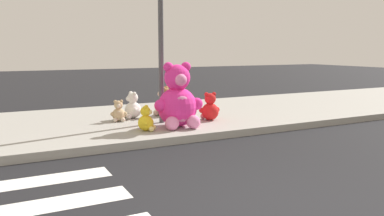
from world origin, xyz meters
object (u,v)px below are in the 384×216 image
plush_red (210,109)px  plush_yellow (146,121)px  sign_pole (161,43)px  plush_tan (119,113)px  plush_white (132,107)px  plush_brown (164,104)px  plush_pink_large (178,101)px

plush_red → plush_yellow: 1.72m
plush_red → sign_pole: bearing=168.8°
plush_tan → sign_pole: bearing=-35.5°
plush_white → plush_red: size_ratio=0.98×
plush_white → plush_brown: (0.79, -0.01, 0.03)m
plush_tan → plush_yellow: bearing=-81.1°
plush_brown → sign_pole: bearing=-116.3°
plush_white → plush_red: bearing=-34.5°
sign_pole → plush_red: bearing=-11.2°
plush_white → sign_pole: bearing=-63.3°
plush_brown → plush_yellow: size_ratio=1.40×
sign_pole → plush_pink_large: bearing=-79.3°
plush_tan → plush_red: bearing=-22.6°
plush_white → plush_yellow: bearing=-97.6°
plush_red → plush_tan: plush_red is taller
plush_pink_large → plush_red: bearing=21.6°
plush_brown → plush_tan: 1.20m
plush_brown → plush_white: bearing=179.4°
plush_red → plush_brown: bearing=124.1°
sign_pole → plush_white: sign_pole is taller
plush_pink_large → plush_tan: 1.49m
plush_white → plush_brown: bearing=-0.6°
plush_white → plush_tan: size_ratio=1.30×
plush_pink_large → plush_white: 1.50m
plush_pink_large → plush_white: plush_pink_large is taller
sign_pole → plush_red: sign_pole is taller
plush_red → plush_white: bearing=145.5°
plush_pink_large → plush_white: (-0.51, 1.38, -0.28)m
plush_white → plush_red: plush_red is taller
plush_tan → plush_pink_large: bearing=-52.0°
sign_pole → plush_yellow: sign_pole is taller
sign_pole → plush_white: (-0.40, 0.79, -1.45)m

